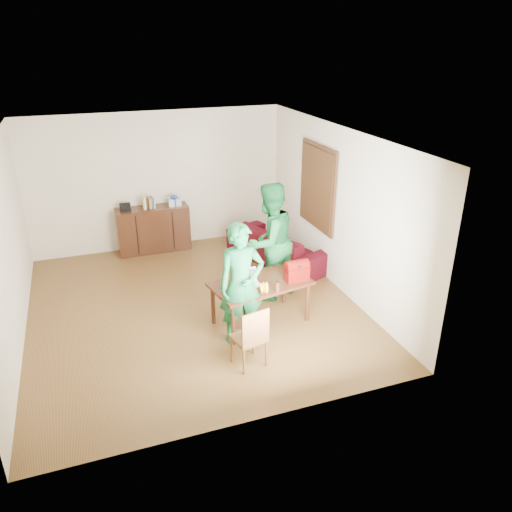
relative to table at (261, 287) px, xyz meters
name	(u,v)px	position (x,y,z in m)	size (l,w,h in m)	color
room	(188,228)	(-0.84, 0.92, 0.72)	(5.20, 5.70, 2.90)	#402810
table	(261,287)	(0.00, 0.00, 0.00)	(1.55, 1.05, 0.67)	black
chair	(249,348)	(-0.51, -0.96, -0.34)	(0.47, 0.45, 0.87)	brown
person_near	(241,285)	(-0.41, -0.36, 0.29)	(0.64, 0.42, 1.76)	#166332
person_far	(269,242)	(0.42, 0.74, 0.38)	(0.94, 0.73, 1.93)	#16642D
laptop	(250,283)	(-0.18, -0.03, 0.12)	(0.30, 0.21, 0.21)	white
bananas	(264,291)	(-0.06, -0.32, 0.11)	(0.17, 0.10, 0.06)	gold
bottle	(277,287)	(0.12, -0.36, 0.16)	(0.06, 0.06, 0.17)	#592014
red_bag	(297,272)	(0.52, -0.11, 0.20)	(0.34, 0.20, 0.25)	#6A0A07
sofa	(279,245)	(1.10, 1.98, -0.27)	(2.17, 0.85, 0.63)	#380709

